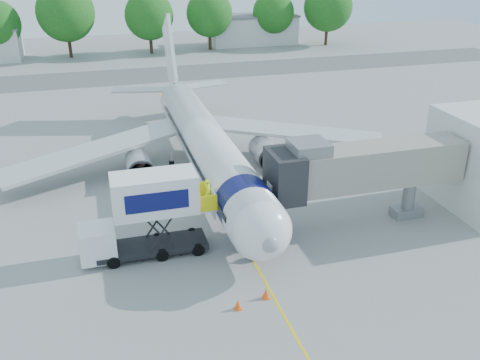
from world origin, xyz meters
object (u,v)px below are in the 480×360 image
object	(u,v)px
catering_hiloader	(145,216)
ground_tug	(229,324)
jet_bridge	(355,168)
aircraft	(205,143)

from	to	relation	value
catering_hiloader	ground_tug	xyz separation A→B (m)	(3.02, -8.84, -2.06)
catering_hiloader	jet_bridge	bearing A→B (deg)	0.01
jet_bridge	catering_hiloader	distance (m)	14.35
aircraft	jet_bridge	world-z (taller)	aircraft
aircraft	jet_bridge	size ratio (longest dim) A/B	2.71
catering_hiloader	ground_tug	distance (m)	9.57
catering_hiloader	ground_tug	size ratio (longest dim) A/B	2.34
aircraft	ground_tug	xyz separation A→B (m)	(-3.25, -19.96, -2.25)
ground_tug	catering_hiloader	bearing A→B (deg)	123.42
catering_hiloader	aircraft	bearing A→B (deg)	60.59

